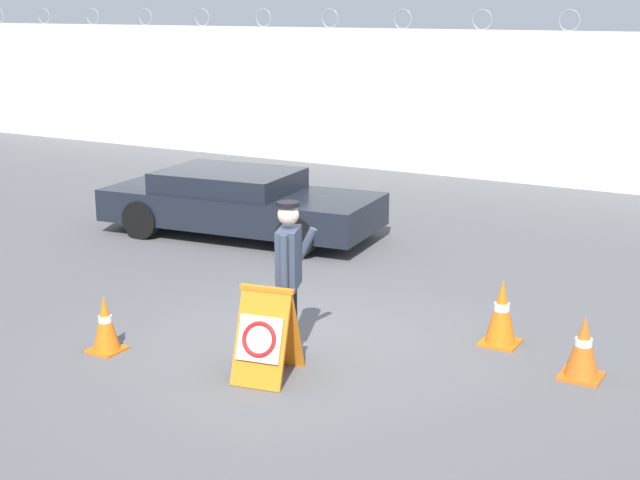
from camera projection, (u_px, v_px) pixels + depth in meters
name	position (u px, v px, depth m)	size (l,w,h in m)	color
ground_plane	(305.00, 345.00, 10.61)	(90.00, 90.00, 0.00)	#5B5B5E
perimeter_wall	(563.00, 110.00, 19.54)	(36.00, 0.30, 3.84)	silver
barricade_sign	(266.00, 333.00, 9.57)	(0.70, 0.85, 1.02)	orange
security_guard	(289.00, 272.00, 9.92)	(0.37, 0.70, 1.85)	black
traffic_cone_near	(105.00, 324.00, 10.35)	(0.37, 0.37, 0.68)	orange
traffic_cone_mid	(502.00, 312.00, 10.56)	(0.44, 0.44, 0.81)	orange
traffic_cone_far	(583.00, 347.00, 9.60)	(0.44, 0.44, 0.71)	orange
parked_car_front_coupe	(239.00, 202.00, 15.55)	(4.96, 2.36, 1.14)	black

